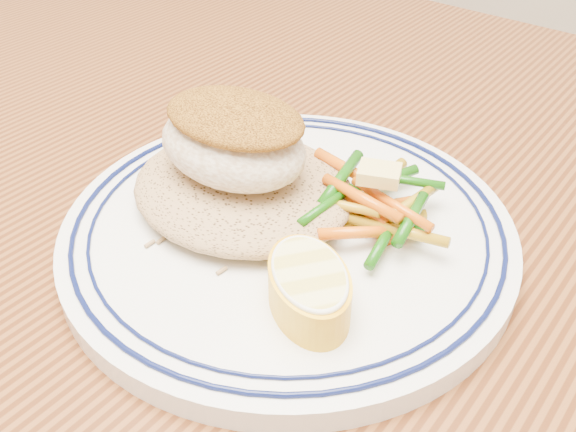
% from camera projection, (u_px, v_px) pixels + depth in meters
% --- Properties ---
extents(dining_table, '(1.50, 0.90, 0.75)m').
position_uv_depth(dining_table, '(291.00, 341.00, 0.46)').
color(dining_table, '#4D250F').
rests_on(dining_table, ground).
extents(plate, '(0.28, 0.28, 0.02)m').
position_uv_depth(plate, '(288.00, 230.00, 0.40)').
color(plate, white).
rests_on(plate, dining_table).
extents(rice_pilaf, '(0.15, 0.13, 0.03)m').
position_uv_depth(rice_pilaf, '(243.00, 184.00, 0.40)').
color(rice_pilaf, '#9D794E').
rests_on(rice_pilaf, plate).
extents(fish_fillet, '(0.10, 0.07, 0.05)m').
position_uv_depth(fish_fillet, '(233.00, 138.00, 0.38)').
color(fish_fillet, beige).
rests_on(fish_fillet, rice_pilaf).
extents(vegetable_pile, '(0.11, 0.10, 0.03)m').
position_uv_depth(vegetable_pile, '(370.00, 204.00, 0.39)').
color(vegetable_pile, '#DA5A0A').
rests_on(vegetable_pile, plate).
extents(butter_pat, '(0.03, 0.03, 0.01)m').
position_uv_depth(butter_pat, '(379.00, 174.00, 0.38)').
color(butter_pat, '#F0D975').
rests_on(butter_pat, vegetable_pile).
extents(lemon_wedge, '(0.08, 0.08, 0.03)m').
position_uv_depth(lemon_wedge, '(309.00, 287.00, 0.33)').
color(lemon_wedge, yellow).
rests_on(lemon_wedge, plate).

